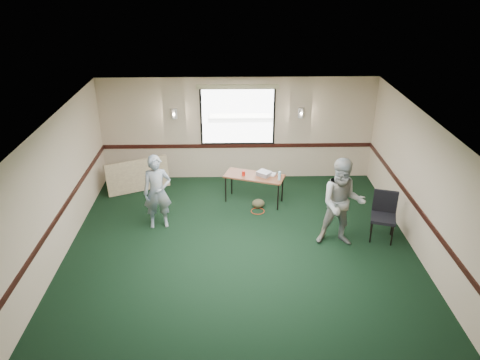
{
  "coord_description": "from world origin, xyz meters",
  "views": [
    {
      "loc": [
        -0.19,
        -7.39,
        5.38
      ],
      "look_at": [
        0.0,
        1.3,
        1.2
      ],
      "focal_mm": 35.0,
      "sensor_mm": 36.0,
      "label": 1
    }
  ],
  "objects_px": {
    "projector": "(264,174)",
    "person_left": "(157,192)",
    "person_right": "(342,203)",
    "folding_table": "(254,177)",
    "conference_chair": "(384,212)"
  },
  "relations": [
    {
      "from": "person_right",
      "to": "person_left",
      "type": "bearing_deg",
      "value": 174.35
    },
    {
      "from": "conference_chair",
      "to": "person_right",
      "type": "distance_m",
      "value": 1.05
    },
    {
      "from": "person_right",
      "to": "conference_chair",
      "type": "bearing_deg",
      "value": 20.51
    },
    {
      "from": "conference_chair",
      "to": "person_left",
      "type": "relative_size",
      "value": 0.61
    },
    {
      "from": "conference_chair",
      "to": "folding_table",
      "type": "bearing_deg",
      "value": 166.04
    },
    {
      "from": "projector",
      "to": "conference_chair",
      "type": "xyz_separation_m",
      "value": [
        2.39,
        -1.59,
        -0.16
      ]
    },
    {
      "from": "projector",
      "to": "person_left",
      "type": "xyz_separation_m",
      "value": [
        -2.36,
        -1.06,
        0.08
      ]
    },
    {
      "from": "projector",
      "to": "person_left",
      "type": "relative_size",
      "value": 0.18
    },
    {
      "from": "person_left",
      "to": "person_right",
      "type": "relative_size",
      "value": 0.88
    },
    {
      "from": "projector",
      "to": "person_left",
      "type": "distance_m",
      "value": 2.58
    },
    {
      "from": "folding_table",
      "to": "conference_chair",
      "type": "xyz_separation_m",
      "value": [
        2.62,
        -1.6,
        -0.05
      ]
    },
    {
      "from": "projector",
      "to": "conference_chair",
      "type": "height_order",
      "value": "conference_chair"
    },
    {
      "from": "folding_table",
      "to": "person_left",
      "type": "height_order",
      "value": "person_left"
    },
    {
      "from": "projector",
      "to": "folding_table",
      "type": "bearing_deg",
      "value": -142.63
    },
    {
      "from": "conference_chair",
      "to": "person_right",
      "type": "relative_size",
      "value": 0.54
    }
  ]
}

